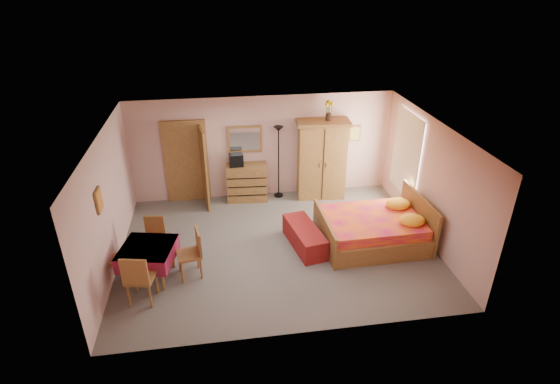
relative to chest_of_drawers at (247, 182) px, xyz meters
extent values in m
plane|color=slate|center=(0.45, -2.26, -0.47)|extent=(6.50, 6.50, 0.00)
plane|color=brown|center=(0.45, -2.26, 2.13)|extent=(6.50, 6.50, 0.00)
cube|color=#CC9D94|center=(0.45, 0.24, 0.83)|extent=(6.50, 0.10, 2.60)
cube|color=#CC9D94|center=(0.45, -4.76, 0.83)|extent=(6.50, 0.10, 2.60)
cube|color=#CC9D94|center=(-2.80, -2.26, 0.83)|extent=(0.10, 5.00, 2.60)
cube|color=#CC9D94|center=(3.70, -2.26, 0.83)|extent=(0.10, 5.00, 2.60)
cube|color=#9E6B35|center=(-1.45, 0.21, 0.55)|extent=(1.06, 0.12, 2.15)
cube|color=white|center=(3.66, -1.06, 0.98)|extent=(0.08, 1.40, 1.95)
cube|color=orange|center=(-2.77, -2.86, 1.23)|extent=(0.04, 0.32, 0.42)
cube|color=#D8BF59|center=(2.80, 0.21, 1.08)|extent=(0.30, 0.04, 0.40)
cube|color=olive|center=(0.00, 0.00, 0.00)|extent=(1.03, 0.57, 0.95)
cube|color=white|center=(0.00, 0.21, 1.08)|extent=(0.85, 0.05, 0.67)
cube|color=black|center=(-0.24, -0.01, 0.63)|extent=(0.35, 0.26, 0.31)
cube|color=black|center=(0.82, 0.05, 0.47)|extent=(0.24, 0.24, 1.88)
cube|color=#A27437|center=(1.89, -0.08, 0.54)|extent=(1.34, 0.76, 2.02)
cube|color=yellow|center=(2.01, -0.07, 1.80)|extent=(0.21, 0.21, 0.49)
cube|color=#CE144F|center=(2.47, -2.37, 0.03)|extent=(2.22, 1.76, 1.01)
cube|color=maroon|center=(1.02, -2.31, -0.24)|extent=(0.75, 1.44, 0.46)
cube|color=maroon|center=(-2.09, -2.91, -0.12)|extent=(1.13, 1.13, 0.70)
cube|color=olive|center=(-2.14, -3.55, 0.04)|extent=(0.55, 0.55, 1.02)
cube|color=#A16536|center=(-2.06, -2.27, -0.04)|extent=(0.44, 0.44, 0.87)
cube|color=#AD6C3A|center=(-2.78, -2.85, -0.05)|extent=(0.49, 0.49, 0.85)
cube|color=#9C6635|center=(-1.34, -2.95, 0.01)|extent=(0.51, 0.51, 0.97)
camera|label=1|loc=(-0.66, -9.91, 4.81)|focal=28.00mm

